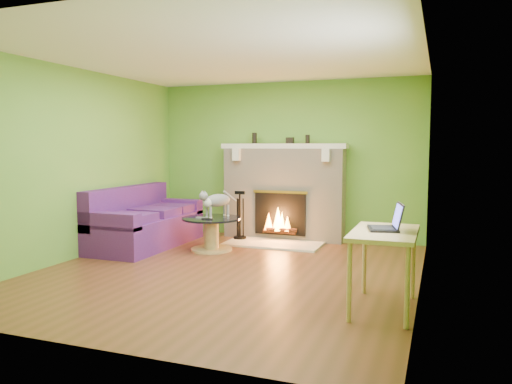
# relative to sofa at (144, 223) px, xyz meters

# --- Properties ---
(floor) EXTENTS (5.00, 5.00, 0.00)m
(floor) POSITION_rel_sofa_xyz_m (1.86, -1.02, -0.35)
(floor) COLOR #5B331A
(floor) RESTS_ON ground
(ceiling) EXTENTS (5.00, 5.00, 0.00)m
(ceiling) POSITION_rel_sofa_xyz_m (1.86, -1.02, 2.25)
(ceiling) COLOR white
(ceiling) RESTS_ON wall_back
(wall_back) EXTENTS (5.00, 0.00, 5.00)m
(wall_back) POSITION_rel_sofa_xyz_m (1.86, 1.48, 0.95)
(wall_back) COLOR #5A9932
(wall_back) RESTS_ON floor
(wall_front) EXTENTS (5.00, 0.00, 5.00)m
(wall_front) POSITION_rel_sofa_xyz_m (1.86, -3.52, 0.95)
(wall_front) COLOR #5A9932
(wall_front) RESTS_ON floor
(wall_left) EXTENTS (0.00, 5.00, 5.00)m
(wall_left) POSITION_rel_sofa_xyz_m (-0.39, -1.02, 0.95)
(wall_left) COLOR #5A9932
(wall_left) RESTS_ON floor
(wall_right) EXTENTS (0.00, 5.00, 5.00)m
(wall_right) POSITION_rel_sofa_xyz_m (4.11, -1.02, 0.95)
(wall_right) COLOR #5A9932
(wall_right) RESTS_ON floor
(window_frame) EXTENTS (0.00, 1.20, 1.20)m
(window_frame) POSITION_rel_sofa_xyz_m (4.10, -1.92, 1.20)
(window_frame) COLOR silver
(window_frame) RESTS_ON wall_right
(window_pane) EXTENTS (0.00, 1.06, 1.06)m
(window_pane) POSITION_rel_sofa_xyz_m (4.09, -1.92, 1.20)
(window_pane) COLOR white
(window_pane) RESTS_ON wall_right
(fireplace) EXTENTS (2.10, 0.46, 1.58)m
(fireplace) POSITION_rel_sofa_xyz_m (1.86, 1.30, 0.42)
(fireplace) COLOR #BFB29E
(fireplace) RESTS_ON floor
(hearth) EXTENTS (1.50, 0.75, 0.03)m
(hearth) POSITION_rel_sofa_xyz_m (1.86, 0.78, -0.34)
(hearth) COLOR beige
(hearth) RESTS_ON floor
(mantel) EXTENTS (2.10, 0.28, 0.08)m
(mantel) POSITION_rel_sofa_xyz_m (1.86, 1.28, 1.19)
(mantel) COLOR beige
(mantel) RESTS_ON fireplace
(sofa) EXTENTS (0.92, 2.04, 0.91)m
(sofa) POSITION_rel_sofa_xyz_m (0.00, 0.00, 0.00)
(sofa) COLOR #4E1A62
(sofa) RESTS_ON floor
(coffee_table) EXTENTS (0.87, 0.87, 0.49)m
(coffee_table) POSITION_rel_sofa_xyz_m (1.13, 0.05, -0.07)
(coffee_table) COLOR tan
(coffee_table) RESTS_ON floor
(desk) EXTENTS (0.59, 1.02, 0.75)m
(desk) POSITION_rel_sofa_xyz_m (3.81, -1.79, 0.31)
(desk) COLOR tan
(desk) RESTS_ON floor
(cat) EXTENTS (0.51, 0.70, 0.41)m
(cat) POSITION_rel_sofa_xyz_m (1.21, 0.10, 0.34)
(cat) COLOR slate
(cat) RESTS_ON coffee_table
(remote_silver) EXTENTS (0.17, 0.06, 0.02)m
(remote_silver) POSITION_rel_sofa_xyz_m (1.03, -0.07, 0.15)
(remote_silver) COLOR gray
(remote_silver) RESTS_ON coffee_table
(remote_black) EXTENTS (0.16, 0.05, 0.02)m
(remote_black) POSITION_rel_sofa_xyz_m (1.15, -0.13, 0.14)
(remote_black) COLOR black
(remote_black) RESTS_ON coffee_table
(laptop) EXTENTS (0.38, 0.41, 0.26)m
(laptop) POSITION_rel_sofa_xyz_m (3.79, -1.74, 0.53)
(laptop) COLOR black
(laptop) RESTS_ON desk
(fire_tools) EXTENTS (0.21, 0.21, 0.79)m
(fire_tools) POSITION_rel_sofa_xyz_m (1.23, 0.93, 0.07)
(fire_tools) COLOR black
(fire_tools) RESTS_ON hearth
(mantel_vase_left) EXTENTS (0.08, 0.08, 0.18)m
(mantel_vase_left) POSITION_rel_sofa_xyz_m (1.34, 1.31, 1.32)
(mantel_vase_left) COLOR black
(mantel_vase_left) RESTS_ON mantel
(mantel_vase_right) EXTENTS (0.07, 0.07, 0.14)m
(mantel_vase_right) POSITION_rel_sofa_xyz_m (2.26, 1.31, 1.30)
(mantel_vase_right) COLOR black
(mantel_vase_right) RESTS_ON mantel
(mantel_box) EXTENTS (0.12, 0.08, 0.10)m
(mantel_box) POSITION_rel_sofa_xyz_m (1.96, 1.31, 1.28)
(mantel_box) COLOR black
(mantel_box) RESTS_ON mantel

